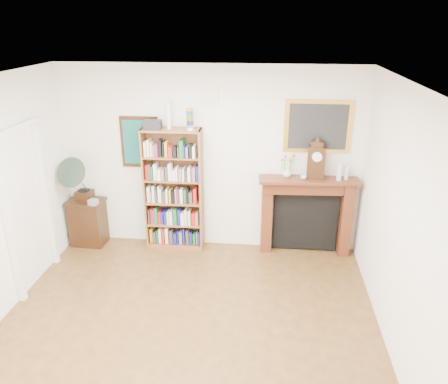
{
  "coord_description": "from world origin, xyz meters",
  "views": [
    {
      "loc": [
        0.87,
        -3.69,
        3.38
      ],
      "look_at": [
        0.31,
        1.6,
        1.25
      ],
      "focal_mm": 35.0,
      "sensor_mm": 36.0,
      "label": 1
    }
  ],
  "objects_px": {
    "cd_stack": "(93,202)",
    "mantel_clock": "(316,161)",
    "bottle_left": "(339,172)",
    "bottle_right": "(346,173)",
    "fireplace": "(306,208)",
    "flower_vase": "(287,173)",
    "gramophone": "(78,176)",
    "bookshelf": "(173,184)",
    "teacup": "(304,177)",
    "side_cabinet": "(88,222)"
  },
  "relations": [
    {
      "from": "flower_vase",
      "to": "bookshelf",
      "type": "bearing_deg",
      "value": -178.38
    },
    {
      "from": "fireplace",
      "to": "bottle_right",
      "type": "bearing_deg",
      "value": -7.52
    },
    {
      "from": "teacup",
      "to": "bottle_left",
      "type": "xyz_separation_m",
      "value": [
        0.5,
        0.01,
        0.09
      ]
    },
    {
      "from": "side_cabinet",
      "to": "flower_vase",
      "type": "xyz_separation_m",
      "value": [
        3.08,
        0.09,
        0.91
      ]
    },
    {
      "from": "fireplace",
      "to": "cd_stack",
      "type": "relative_size",
      "value": 12.18
    },
    {
      "from": "fireplace",
      "to": "flower_vase",
      "type": "bearing_deg",
      "value": -179.15
    },
    {
      "from": "bookshelf",
      "to": "mantel_clock",
      "type": "xyz_separation_m",
      "value": [
        2.09,
        0.02,
        0.42
      ]
    },
    {
      "from": "bookshelf",
      "to": "bottle_right",
      "type": "height_order",
      "value": "bookshelf"
    },
    {
      "from": "bookshelf",
      "to": "gramophone",
      "type": "height_order",
      "value": "bookshelf"
    },
    {
      "from": "mantel_clock",
      "to": "bottle_right",
      "type": "xyz_separation_m",
      "value": [
        0.44,
        0.01,
        -0.17
      ]
    },
    {
      "from": "mantel_clock",
      "to": "flower_vase",
      "type": "height_order",
      "value": "mantel_clock"
    },
    {
      "from": "side_cabinet",
      "to": "bottle_left",
      "type": "xyz_separation_m",
      "value": [
        3.81,
        0.03,
        0.97
      ]
    },
    {
      "from": "side_cabinet",
      "to": "gramophone",
      "type": "xyz_separation_m",
      "value": [
        -0.03,
        -0.07,
        0.8
      ]
    },
    {
      "from": "gramophone",
      "to": "cd_stack",
      "type": "bearing_deg",
      "value": -12.35
    },
    {
      "from": "side_cabinet",
      "to": "bottle_left",
      "type": "bearing_deg",
      "value": 3.44
    },
    {
      "from": "side_cabinet",
      "to": "cd_stack",
      "type": "relative_size",
      "value": 6.22
    },
    {
      "from": "bookshelf",
      "to": "bottle_right",
      "type": "relative_size",
      "value": 10.94
    },
    {
      "from": "fireplace",
      "to": "bottle_right",
      "type": "height_order",
      "value": "bottle_right"
    },
    {
      "from": "bottle_right",
      "to": "bottle_left",
      "type": "bearing_deg",
      "value": -156.49
    },
    {
      "from": "flower_vase",
      "to": "teacup",
      "type": "bearing_deg",
      "value": -15.93
    },
    {
      "from": "bottle_left",
      "to": "bottle_right",
      "type": "distance_m",
      "value": 0.12
    },
    {
      "from": "fireplace",
      "to": "bottle_left",
      "type": "relative_size",
      "value": 6.09
    },
    {
      "from": "bookshelf",
      "to": "flower_vase",
      "type": "xyz_separation_m",
      "value": [
        1.69,
        0.05,
        0.22
      ]
    },
    {
      "from": "flower_vase",
      "to": "bottle_left",
      "type": "distance_m",
      "value": 0.74
    },
    {
      "from": "fireplace",
      "to": "bookshelf",
      "type": "bearing_deg",
      "value": 178.65
    },
    {
      "from": "gramophone",
      "to": "flower_vase",
      "type": "height_order",
      "value": "gramophone"
    },
    {
      "from": "gramophone",
      "to": "mantel_clock",
      "type": "xyz_separation_m",
      "value": [
        3.51,
        0.13,
        0.32
      ]
    },
    {
      "from": "fireplace",
      "to": "cd_stack",
      "type": "bearing_deg",
      "value": -178.89
    },
    {
      "from": "bookshelf",
      "to": "mantel_clock",
      "type": "height_order",
      "value": "bookshelf"
    },
    {
      "from": "flower_vase",
      "to": "bottle_left",
      "type": "bearing_deg",
      "value": -4.72
    },
    {
      "from": "bottle_left",
      "to": "bottle_right",
      "type": "xyz_separation_m",
      "value": [
        0.11,
        0.05,
        -0.02
      ]
    },
    {
      "from": "mantel_clock",
      "to": "bottle_left",
      "type": "xyz_separation_m",
      "value": [
        0.33,
        -0.03,
        -0.15
      ]
    },
    {
      "from": "bottle_right",
      "to": "cd_stack",
      "type": "bearing_deg",
      "value": -176.72
    },
    {
      "from": "mantel_clock",
      "to": "teacup",
      "type": "height_order",
      "value": "mantel_clock"
    },
    {
      "from": "flower_vase",
      "to": "cd_stack",
      "type": "bearing_deg",
      "value": -175.48
    },
    {
      "from": "mantel_clock",
      "to": "flower_vase",
      "type": "bearing_deg",
      "value": -171.76
    },
    {
      "from": "bookshelf",
      "to": "bottle_right",
      "type": "distance_m",
      "value": 2.54
    },
    {
      "from": "bottle_left",
      "to": "cd_stack",
      "type": "bearing_deg",
      "value": -177.35
    },
    {
      "from": "gramophone",
      "to": "flower_vase",
      "type": "bearing_deg",
      "value": 8.0
    },
    {
      "from": "cd_stack",
      "to": "mantel_clock",
      "type": "bearing_deg",
      "value": 3.49
    },
    {
      "from": "flower_vase",
      "to": "bottle_right",
      "type": "distance_m",
      "value": 0.84
    },
    {
      "from": "gramophone",
      "to": "bottle_left",
      "type": "relative_size",
      "value": 3.12
    },
    {
      "from": "cd_stack",
      "to": "bottle_right",
      "type": "height_order",
      "value": "bottle_right"
    },
    {
      "from": "bookshelf",
      "to": "bottle_left",
      "type": "bearing_deg",
      "value": -1.97
    },
    {
      "from": "gramophone",
      "to": "bottle_right",
      "type": "distance_m",
      "value": 3.95
    },
    {
      "from": "bookshelf",
      "to": "cd_stack",
      "type": "relative_size",
      "value": 18.23
    },
    {
      "from": "mantel_clock",
      "to": "teacup",
      "type": "distance_m",
      "value": 0.29
    },
    {
      "from": "gramophone",
      "to": "flower_vase",
      "type": "relative_size",
      "value": 5.6
    },
    {
      "from": "bottle_left",
      "to": "bottle_right",
      "type": "relative_size",
      "value": 1.2
    },
    {
      "from": "cd_stack",
      "to": "mantel_clock",
      "type": "height_order",
      "value": "mantel_clock"
    }
  ]
}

